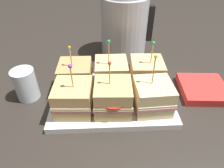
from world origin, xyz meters
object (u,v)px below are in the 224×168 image
(drinking_glass, at_px, (26,84))
(napkin_stack, at_px, (203,89))
(kettle_steel, at_px, (124,26))
(sandwich_front_center, at_px, (113,98))
(sandwich_back_left, at_px, (76,76))
(sandwich_back_center, at_px, (110,74))
(serving_platter, at_px, (112,98))
(sandwich_front_right, at_px, (153,96))
(sandwich_back_right, at_px, (146,73))
(sandwich_front_left, at_px, (74,98))

(drinking_glass, height_order, napkin_stack, drinking_glass)
(kettle_steel, bearing_deg, sandwich_front_center, -99.96)
(kettle_steel, relative_size, napkin_stack, 1.72)
(napkin_stack, bearing_deg, drinking_glass, 179.84)
(sandwich_back_left, distance_m, drinking_glass, 0.15)
(sandwich_back_center, bearing_deg, serving_platter, -87.46)
(serving_platter, relative_size, kettle_steel, 1.36)
(sandwich_front_right, relative_size, sandwich_back_right, 1.07)
(sandwich_front_center, relative_size, kettle_steel, 0.58)
(sandwich_front_center, height_order, napkin_stack, sandwich_front_center)
(sandwich_front_left, height_order, sandwich_back_left, sandwich_front_left)
(serving_platter, relative_size, sandwich_back_center, 2.19)
(kettle_steel, bearing_deg, sandwich_front_right, -82.67)
(sandwich_front_center, distance_m, sandwich_back_left, 0.15)
(sandwich_back_left, height_order, kettle_steel, kettle_steel)
(serving_platter, relative_size, sandwich_front_left, 2.36)
(sandwich_back_left, relative_size, kettle_steel, 0.56)
(sandwich_back_left, xyz_separation_m, kettle_steel, (0.17, 0.24, 0.06))
(serving_platter, bearing_deg, sandwich_back_right, 25.31)
(serving_platter, xyz_separation_m, kettle_steel, (0.06, 0.29, 0.11))
(sandwich_back_right, bearing_deg, sandwich_back_left, 179.78)
(sandwich_front_right, distance_m, napkin_stack, 0.21)
(sandwich_front_right, height_order, sandwich_back_right, sandwich_front_right)
(sandwich_front_right, bearing_deg, napkin_stack, 23.81)
(sandwich_back_right, distance_m, kettle_steel, 0.25)
(sandwich_front_right, distance_m, sandwich_back_center, 0.15)
(sandwich_back_right, bearing_deg, kettle_steel, 100.89)
(sandwich_back_center, xyz_separation_m, kettle_steel, (0.06, 0.24, 0.06))
(sandwich_front_right, xyz_separation_m, drinking_glass, (-0.36, 0.08, -0.01))
(serving_platter, height_order, drinking_glass, drinking_glass)
(serving_platter, xyz_separation_m, sandwich_back_right, (0.11, 0.05, 0.05))
(sandwich_front_left, distance_m, kettle_steel, 0.38)
(sandwich_front_left, xyz_separation_m, kettle_steel, (0.16, 0.34, 0.06))
(sandwich_back_left, height_order, sandwich_back_center, sandwich_back_center)
(serving_platter, relative_size, napkin_stack, 2.34)
(sandwich_back_center, height_order, kettle_steel, kettle_steel)
(sandwich_front_left, distance_m, sandwich_back_center, 0.14)
(sandwich_front_left, relative_size, drinking_glass, 1.54)
(napkin_stack, bearing_deg, serving_platter, -174.50)
(sandwich_back_right, height_order, kettle_steel, kettle_steel)
(sandwich_front_center, distance_m, kettle_steel, 0.36)
(sandwich_back_right, bearing_deg, sandwich_front_left, -154.39)
(sandwich_back_center, bearing_deg, sandwich_front_right, -44.52)
(drinking_glass, bearing_deg, sandwich_back_left, 8.74)
(serving_platter, relative_size, sandwich_front_center, 2.33)
(sandwich_front_center, relative_size, napkin_stack, 1.00)
(sandwich_back_right, relative_size, kettle_steel, 0.60)
(sandwich_front_left, bearing_deg, sandwich_front_center, -3.01)
(sandwich_front_center, height_order, sandwich_back_right, sandwich_back_right)
(sandwich_back_left, xyz_separation_m, drinking_glass, (-0.14, -0.02, -0.01))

